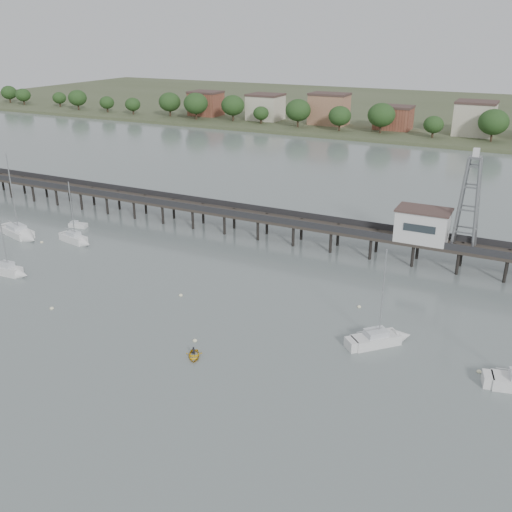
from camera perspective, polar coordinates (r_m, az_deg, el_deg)
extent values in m
plane|color=slate|center=(61.04, -22.60, -16.18)|extent=(500.00, 500.00, 0.00)
cube|color=#2D2823|center=(102.83, 2.40, 3.60)|extent=(150.00, 5.00, 0.50)
cube|color=#333335|center=(100.50, 1.84, 3.66)|extent=(150.00, 0.12, 1.10)
cube|color=#333335|center=(104.67, 2.95, 4.39)|extent=(150.00, 0.12, 1.10)
cylinder|color=black|center=(148.93, -24.00, 6.73)|extent=(0.50, 0.50, 4.40)
cylinder|color=black|center=(101.82, 1.94, 2.26)|extent=(0.50, 0.50, 4.40)
cylinder|color=black|center=(105.10, 2.81, 2.88)|extent=(0.50, 0.50, 4.40)
cube|color=silver|center=(95.08, 16.30, 2.93)|extent=(8.00, 5.00, 5.00)
cube|color=#4C3833|center=(94.29, 16.47, 4.45)|extent=(8.40, 5.40, 0.30)
cube|color=slate|center=(91.32, 21.11, 9.19)|extent=(1.80, 1.80, 0.30)
cube|color=silver|center=(91.18, 21.17, 9.65)|extent=(0.90, 0.90, 1.20)
cube|color=white|center=(97.41, -23.63, -1.42)|extent=(5.08, 2.16, 1.65)
cone|color=white|center=(95.22, -22.34, -1.74)|extent=(2.17, 2.03, 1.94)
cube|color=silver|center=(96.99, -23.73, -0.78)|extent=(2.29, 1.65, 0.75)
cylinder|color=#A5A8AA|center=(95.29, -23.98, 1.60)|extent=(0.18, 0.18, 9.38)
cylinder|color=#A5A8AA|center=(97.39, -24.11, -0.40)|extent=(2.92, 0.25, 0.12)
cube|color=white|center=(71.60, 11.86, -8.35)|extent=(5.82, 5.84, 1.65)
cone|color=white|center=(73.39, 14.39, -7.79)|extent=(3.38, 3.38, 2.31)
cube|color=silver|center=(71.02, 11.93, -7.53)|extent=(3.17, 3.17, 0.75)
cylinder|color=#A5A8AA|center=(68.86, 12.56, -3.68)|extent=(0.18, 0.18, 11.13)
cylinder|color=#A5A8AA|center=(70.30, 11.26, -7.28)|extent=(2.52, 2.54, 0.12)
cube|color=white|center=(107.70, -17.71, 1.57)|extent=(5.58, 3.01, 1.65)
cone|color=white|center=(105.12, -16.66, 1.20)|extent=(2.55, 2.44, 2.06)
cube|color=silver|center=(107.32, -17.79, 2.15)|extent=(2.62, 2.06, 0.75)
cylinder|color=#A5A8AA|center=(105.64, -17.95, 4.47)|extent=(0.18, 0.18, 9.92)
cylinder|color=#A5A8AA|center=(107.84, -18.09, 2.52)|extent=(3.05, 0.70, 0.12)
cube|color=white|center=(115.00, -22.74, 2.15)|extent=(8.13, 4.91, 1.65)
cone|color=white|center=(110.89, -21.66, 1.62)|extent=(3.86, 3.71, 2.96)
cube|color=silver|center=(114.65, -22.83, 2.71)|extent=(3.90, 3.20, 0.75)
cylinder|color=#A5A8AA|center=(112.33, -23.21, 5.92)|extent=(0.18, 0.18, 14.28)
cylinder|color=#A5A8AA|center=(115.60, -23.14, 3.10)|extent=(4.31, 1.32, 0.12)
cube|color=white|center=(115.69, -17.36, 2.92)|extent=(3.69, 2.09, 0.96)
cube|color=silver|center=(115.92, -17.71, 3.22)|extent=(1.36, 1.36, 0.58)
imported|color=#EAAF13|center=(68.29, -6.23, -10.04)|extent=(1.98, 1.48, 2.74)
imported|color=black|center=(68.29, -6.23, -10.04)|extent=(0.67, 1.23, 0.28)
ellipsoid|color=#FCF8C4|center=(83.09, -7.53, -3.91)|extent=(0.56, 0.56, 0.39)
ellipsoid|color=#FCF8C4|center=(109.54, -20.65, 1.30)|extent=(0.56, 0.56, 0.39)
ellipsoid|color=#FCF8C4|center=(83.56, -19.75, -4.94)|extent=(0.56, 0.56, 0.39)
ellipsoid|color=#FCF8C4|center=(80.39, 10.27, -5.01)|extent=(0.56, 0.56, 0.39)
ellipsoid|color=#FCF8C4|center=(69.88, 21.42, -10.71)|extent=(0.56, 0.56, 0.39)
ellipsoid|color=#FCF8C4|center=(71.44, -6.13, -8.41)|extent=(0.56, 0.56, 0.39)
cube|color=#475133|center=(279.32, 18.68, 13.48)|extent=(500.00, 170.00, 1.40)
cube|color=brown|center=(250.56, -5.03, 14.86)|extent=(13.00, 10.50, 9.00)
cube|color=brown|center=(237.27, 0.95, 14.54)|extent=(13.00, 10.50, 9.00)
cube|color=brown|center=(227.00, 7.30, 14.05)|extent=(13.00, 10.50, 9.00)
cube|color=brown|center=(220.04, 13.60, 13.38)|extent=(13.00, 10.50, 9.00)
cube|color=brown|center=(215.44, 20.99, 12.40)|extent=(13.00, 10.50, 9.00)
ellipsoid|color=#213E19|center=(257.88, -12.37, 14.72)|extent=(8.00, 8.00, 6.80)
ellipsoid|color=#213E19|center=(206.29, 15.54, 12.75)|extent=(8.00, 8.00, 6.80)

